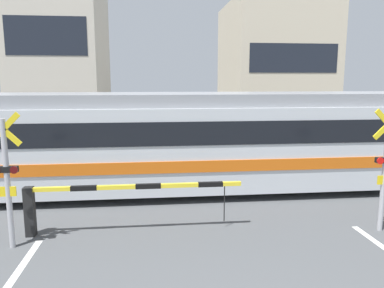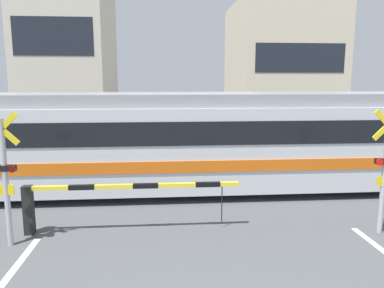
{
  "view_description": "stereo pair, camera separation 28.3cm",
  "coord_description": "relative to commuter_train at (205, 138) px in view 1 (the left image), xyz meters",
  "views": [
    {
      "loc": [
        -1.13,
        -2.33,
        3.36
      ],
      "look_at": [
        0.0,
        7.92,
        1.6
      ],
      "focal_mm": 35.0,
      "sensor_mm": 36.0,
      "label": 1
    },
    {
      "loc": [
        -0.85,
        -2.36,
        3.36
      ],
      "look_at": [
        0.0,
        7.92,
        1.6
      ],
      "focal_mm": 35.0,
      "sensor_mm": 36.0,
      "label": 2
    }
  ],
  "objects": [
    {
      "name": "rail_track_near",
      "position": [
        -0.52,
        -0.72,
        -1.56
      ],
      "size": [
        50.0,
        0.1,
        0.08
      ],
      "color": "#5B564C",
      "rests_on": "ground_plane"
    },
    {
      "name": "rail_track_far",
      "position": [
        -0.52,
        0.72,
        -1.56
      ],
      "size": [
        50.0,
        0.1,
        0.08
      ],
      "color": "#5B564C",
      "rests_on": "ground_plane"
    },
    {
      "name": "commuter_train",
      "position": [
        0.0,
        0.0,
        0.0
      ],
      "size": [
        20.44,
        3.01,
        2.98
      ],
      "color": "silver",
      "rests_on": "ground_plane"
    },
    {
      "name": "crossing_barrier_near",
      "position": [
        -2.94,
        -3.15,
        -0.78
      ],
      "size": [
        4.76,
        0.2,
        1.1
      ],
      "color": "black",
      "rests_on": "ground_plane"
    },
    {
      "name": "crossing_barrier_far",
      "position": [
        1.91,
        2.82,
        -0.78
      ],
      "size": [
        4.76,
        0.2,
        1.1
      ],
      "color": "black",
      "rests_on": "ground_plane"
    },
    {
      "name": "crossing_signal_left",
      "position": [
        -4.5,
        -3.71,
        -0.09
      ],
      "size": [
        0.68,
        0.15,
        2.76
      ],
      "color": "#B2B2B7",
      "rests_on": "ground_plane"
    },
    {
      "name": "building_left_of_street",
      "position": [
        -7.25,
        14.34,
        3.64
      ],
      "size": [
        5.2,
        7.59,
        10.47
      ],
      "color": "beige",
      "rests_on": "ground_plane"
    },
    {
      "name": "building_right_of_street",
      "position": [
        6.81,
        14.34,
        2.63
      ],
      "size": [
        6.4,
        7.59,
        8.47
      ],
      "color": "beige",
      "rests_on": "ground_plane"
    }
  ]
}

